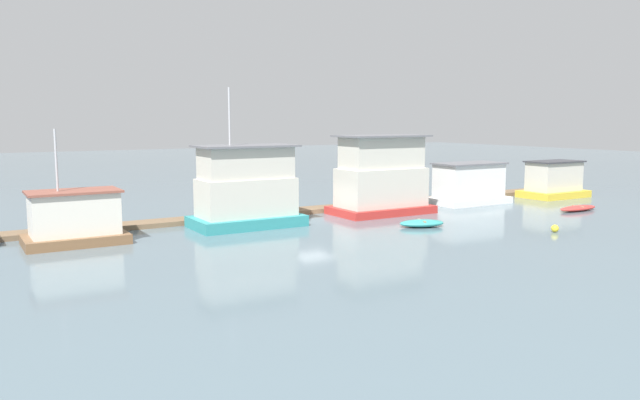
{
  "coord_description": "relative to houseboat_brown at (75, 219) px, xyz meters",
  "views": [
    {
      "loc": [
        -20.32,
        -34.86,
        6.55
      ],
      "look_at": [
        0.0,
        -1.0,
        1.4
      ],
      "focal_mm": 35.0,
      "sensor_mm": 36.0,
      "label": 1
    }
  ],
  "objects": [
    {
      "name": "ground_plane",
      "position": [
        14.75,
        0.52,
        -1.32
      ],
      "size": [
        200.0,
        200.0,
        0.0
      ],
      "primitive_type": "plane",
      "color": "slate"
    },
    {
      "name": "dock_walkway",
      "position": [
        14.75,
        3.4,
        -1.17
      ],
      "size": [
        59.6,
        1.81,
        0.3
      ],
      "primitive_type": "cube",
      "color": "brown",
      "rests_on": "ground_plane"
    },
    {
      "name": "houseboat_brown",
      "position": [
        0.0,
        0.0,
        0.0
      ],
      "size": [
        5.14,
        3.23,
        6.05
      ],
      "color": "brown",
      "rests_on": "ground_plane"
    },
    {
      "name": "houseboat_teal",
      "position": [
        9.98,
        0.29,
        0.94
      ],
      "size": [
        6.66,
        3.73,
        8.39
      ],
      "color": "teal",
      "rests_on": "ground_plane"
    },
    {
      "name": "houseboat_red",
      "position": [
        20.22,
        0.36,
        1.15
      ],
      "size": [
        6.93,
        3.92,
        5.45
      ],
      "color": "red",
      "rests_on": "ground_plane"
    },
    {
      "name": "houseboat_white",
      "position": [
        29.25,
        1.1,
        0.17
      ],
      "size": [
        6.17,
        3.44,
        3.18
      ],
      "color": "white",
      "rests_on": "ground_plane"
    },
    {
      "name": "houseboat_yellow",
      "position": [
        38.15,
        0.25,
        0.06
      ],
      "size": [
        5.51,
        3.39,
        3.06
      ],
      "color": "gold",
      "rests_on": "ground_plane"
    },
    {
      "name": "dinghy_teal",
      "position": [
        19.08,
        -5.34,
        -1.1
      ],
      "size": [
        3.08,
        2.26,
        0.44
      ],
      "color": "teal",
      "rests_on": "ground_plane"
    },
    {
      "name": "dinghy_red",
      "position": [
        33.04,
        -5.97,
        -1.13
      ],
      "size": [
        3.65,
        1.09,
        0.39
      ],
      "color": "red",
      "rests_on": "ground_plane"
    },
    {
      "name": "buoy_yellow",
      "position": [
        24.56,
        -10.74,
        -1.1
      ],
      "size": [
        0.44,
        0.44,
        0.44
      ],
      "primitive_type": "sphere",
      "color": "yellow",
      "rests_on": "ground_plane"
    }
  ]
}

